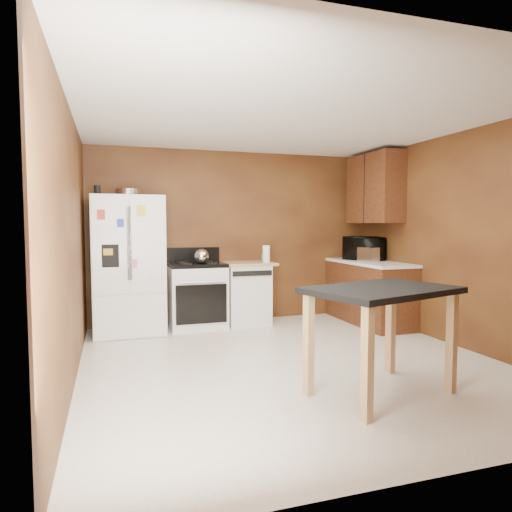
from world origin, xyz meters
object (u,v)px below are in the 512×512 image
toaster (368,254)px  refrigerator (129,265)px  pen_cup (97,190)px  gas_range (197,294)px  microwave (364,249)px  dishwasher (246,292)px  roasting_pan (129,193)px  island (381,304)px  paper_towel (266,254)px  kettle (202,256)px  green_canister (264,258)px

toaster → refrigerator: (-3.31, 0.44, -0.10)m
pen_cup → gas_range: pen_cup is taller
microwave → dishwasher: 1.87m
roasting_pan → toaster: size_ratio=1.31×
gas_range → island: gas_range is taller
roasting_pan → island: bearing=-57.3°
paper_towel → gas_range: paper_towel is taller
refrigerator → paper_towel: bearing=-2.2°
kettle → toaster: same height
toaster → refrigerator: refrigerator is taller
roasting_pan → gas_range: bearing=0.0°
toaster → microwave: 0.24m
pen_cup → dishwasher: bearing=5.3°
dishwasher → green_canister: bearing=4.0°
paper_towel → toaster: paper_towel is taller
kettle → microwave: microwave is taller
island → paper_towel: bearing=90.9°
green_canister → paper_towel: bearing=-100.8°
green_canister → microwave: (1.45, -0.32, 0.12)m
microwave → roasting_pan: bearing=64.5°
microwave → gas_range: microwave is taller
kettle → paper_towel: 0.93m
refrigerator → gas_range: refrigerator is taller
dishwasher → island: 3.02m
toaster → microwave: microwave is taller
gas_range → roasting_pan: bearing=-180.0°
gas_range → toaster: bearing=-11.8°
island → roasting_pan: bearing=122.7°
pen_cup → microwave: 3.82m
roasting_pan → paper_towel: size_ratio=1.47×
roasting_pan → toaster: (3.28, -0.50, -0.84)m
toaster → island: size_ratio=0.20×
pen_cup → toaster: size_ratio=0.43×
paper_towel → refrigerator: bearing=177.8°
paper_towel → green_canister: paper_towel is taller
pen_cup → gas_range: (1.27, 0.16, -1.40)m
dishwasher → toaster: bearing=-17.4°
pen_cup → island: bearing=-50.7°
pen_cup → paper_towel: 2.40m
island → refrigerator: bearing=123.6°
gas_range → dishwasher: bearing=1.9°
roasting_pan → dishwasher: roasting_pan is taller
toaster → gas_range: bearing=153.4°
roasting_pan → microwave: (3.34, -0.28, -0.79)m
pen_cup → toaster: bearing=-5.3°
pen_cup → kettle: pen_cup is taller
kettle → microwave: (2.42, -0.12, 0.06)m
green_canister → toaster: bearing=-21.4°
paper_towel → microwave: microwave is taller
kettle → green_canister: bearing=11.9°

